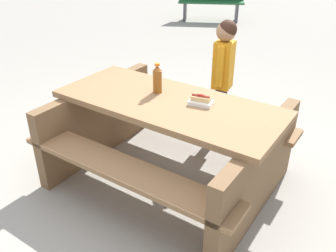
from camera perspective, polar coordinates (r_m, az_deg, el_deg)
name	(u,v)px	position (r m, az deg, el deg)	size (l,w,h in m)	color
ground_plane	(168,178)	(3.20, 0.00, -8.26)	(30.00, 30.00, 0.00)	gray
picnic_table	(168,135)	(2.96, 0.00, -1.36)	(2.00, 1.66, 0.75)	olive
soda_bottle	(157,79)	(2.93, -1.69, 7.40)	(0.07, 0.07, 0.25)	brown
hotdog_tray	(201,101)	(2.75, 5.20, 4.00)	(0.21, 0.17, 0.08)	white
child_in_coat	(224,66)	(3.56, 8.76, 9.41)	(0.22, 0.29, 1.20)	#262633
park_bench_mid	(211,1)	(8.95, 6.84, 19.06)	(1.45, 1.21, 0.85)	#1E592D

